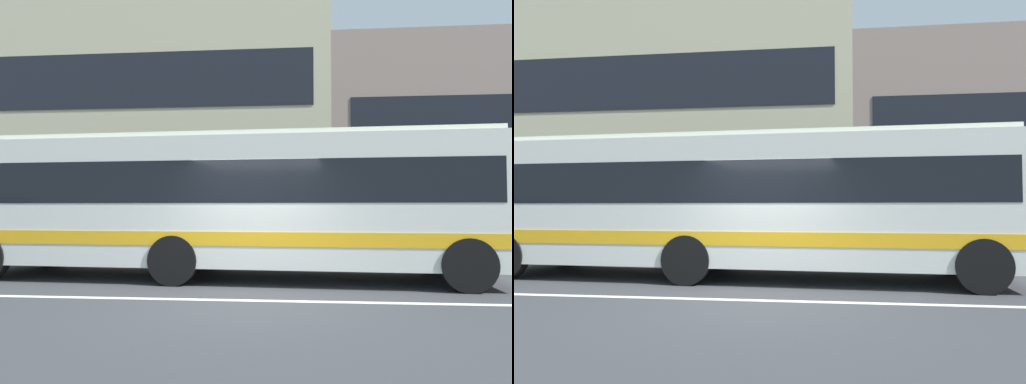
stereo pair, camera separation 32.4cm
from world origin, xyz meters
The scene contains 4 objects.
ground_plane centered at (0.00, 0.00, 0.00)m, with size 160.00×160.00×0.00m, color #36383C.
lane_centre_line centered at (0.00, 0.00, 0.00)m, with size 60.00×0.16×0.01m, color silver.
apartment_block_left centered at (-6.93, 16.66, 6.17)m, with size 18.57×10.75×12.34m.
transit_bus centered at (-0.85, 2.39, 1.72)m, with size 11.84×3.05×3.11m.
Camera 1 is at (0.77, -7.37, 1.55)m, focal length 30.92 mm.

